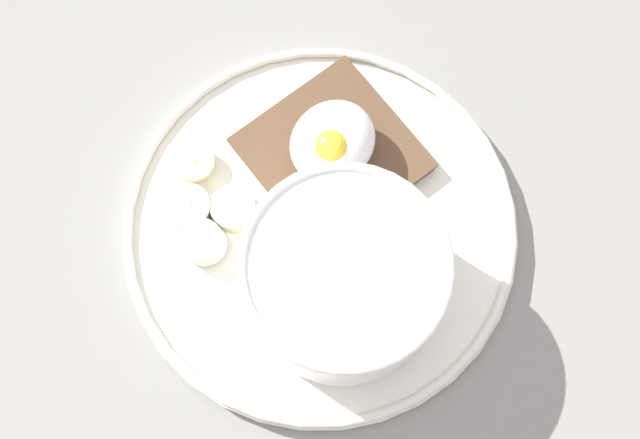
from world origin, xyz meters
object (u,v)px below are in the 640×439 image
poached_egg (332,143)px  banana_slice_back (203,242)px  toast_slice (332,154)px  banana_slice_right (194,162)px  oatmeal_bowl (344,278)px  banana_slice_front (189,206)px  banana_slice_left (233,208)px

poached_egg → banana_slice_back: poached_egg is taller
toast_slice → banana_slice_back: size_ratio=2.92×
toast_slice → poached_egg: (-0.08, -0.04, 2.29)cm
poached_egg → toast_slice: bearing=29.3°
banana_slice_back → banana_slice_right: banana_slice_back is taller
oatmeal_bowl → banana_slice_front: (-2.04, 10.94, -2.86)cm
banana_slice_right → banana_slice_front: bearing=-145.2°
oatmeal_bowl → banana_slice_back: oatmeal_bowl is taller
poached_egg → banana_slice_right: bearing=132.1°
banana_slice_front → banana_slice_right: size_ratio=1.13×
banana_slice_front → banana_slice_left: (1.70, -2.25, -0.12)cm
banana_slice_front → oatmeal_bowl: bearing=-79.5°
toast_slice → banana_slice_left: 7.34cm
banana_slice_back → oatmeal_bowl: bearing=-69.2°
oatmeal_bowl → banana_slice_right: (0.45, 12.67, -2.94)cm
banana_slice_left → banana_slice_back: bearing=-179.1°
banana_slice_right → banana_slice_left: bearing=-101.2°
banana_slice_left → banana_slice_right: bearing=78.8°
poached_egg → banana_slice_back: (-9.72, 2.60, -2.10)cm
banana_slice_front → banana_slice_back: banana_slice_back is taller
banana_slice_back → poached_egg: bearing=-15.0°
toast_slice → banana_slice_left: bearing=159.2°
oatmeal_bowl → banana_slice_front: oatmeal_bowl is taller
toast_slice → banana_slice_front: banana_slice_front is taller
oatmeal_bowl → banana_slice_back: (-3.28, 8.65, -2.79)cm
banana_slice_front → banana_slice_right: (2.49, 1.73, -0.08)cm
oatmeal_bowl → toast_slice: (6.52, 6.09, -2.98)cm
oatmeal_bowl → poached_egg: 8.87cm
banana_slice_back → banana_slice_right: size_ratio=1.15×
banana_slice_left → poached_egg: bearing=-21.3°
oatmeal_bowl → banana_slice_back: size_ratio=3.03×
banana_slice_left → banana_slice_right: size_ratio=0.98×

